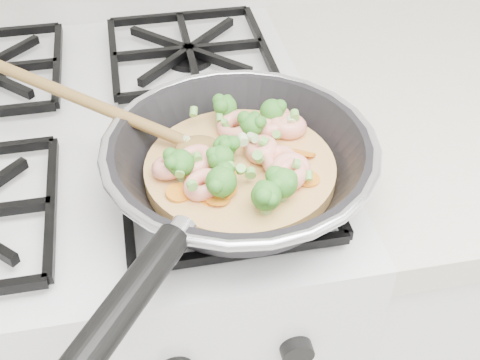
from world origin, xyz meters
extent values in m
cube|color=silver|center=(0.00, 1.70, 0.45)|extent=(0.60, 0.60, 0.90)
cube|color=black|center=(0.00, 1.70, 0.91)|extent=(0.56, 0.56, 0.02)
torus|color=#B9B9C0|center=(0.17, 1.53, 0.98)|extent=(0.30, 0.30, 0.01)
cylinder|color=black|center=(0.03, 1.34, 0.98)|extent=(0.14, 0.18, 0.03)
cylinder|color=tan|center=(0.17, 1.53, 0.94)|extent=(0.21, 0.21, 0.02)
ellipsoid|color=olive|center=(0.12, 1.56, 0.96)|extent=(0.06, 0.06, 0.01)
cylinder|color=olive|center=(0.01, 1.63, 0.99)|extent=(0.21, 0.14, 0.06)
torus|color=#F9AC93|center=(0.21, 1.50, 0.96)|extent=(0.07, 0.07, 0.02)
torus|color=#F9AC93|center=(0.12, 1.50, 0.96)|extent=(0.05, 0.06, 0.02)
torus|color=#F9AC93|center=(0.19, 1.54, 0.96)|extent=(0.05, 0.05, 0.03)
torus|color=#F9AC93|center=(0.23, 1.58, 0.96)|extent=(0.06, 0.06, 0.02)
torus|color=#F9AC93|center=(0.21, 1.50, 0.96)|extent=(0.07, 0.07, 0.03)
torus|color=#F9AC93|center=(0.09, 1.53, 0.96)|extent=(0.06, 0.06, 0.03)
torus|color=#F9AC93|center=(0.17, 1.59, 0.96)|extent=(0.07, 0.07, 0.03)
torus|color=#F9AC93|center=(0.12, 1.54, 0.96)|extent=(0.06, 0.06, 0.02)
torus|color=#F9AC93|center=(0.22, 1.59, 0.96)|extent=(0.06, 0.06, 0.02)
torus|color=#F9AC93|center=(0.21, 1.52, 0.96)|extent=(0.05, 0.05, 0.02)
torus|color=#F9AC93|center=(0.21, 1.59, 0.96)|extent=(0.06, 0.06, 0.02)
ellipsoid|color=#408B2D|center=(0.10, 1.52, 0.97)|extent=(0.04, 0.04, 0.03)
ellipsoid|color=#408B2D|center=(0.15, 1.54, 0.97)|extent=(0.03, 0.03, 0.03)
ellipsoid|color=#408B2D|center=(0.20, 1.47, 0.97)|extent=(0.04, 0.04, 0.03)
ellipsoid|color=#408B2D|center=(0.18, 1.46, 0.97)|extent=(0.04, 0.04, 0.03)
ellipsoid|color=#408B2D|center=(0.16, 1.62, 0.97)|extent=(0.03, 0.03, 0.03)
ellipsoid|color=#408B2D|center=(0.14, 1.49, 0.97)|extent=(0.04, 0.04, 0.03)
ellipsoid|color=#408B2D|center=(0.21, 1.60, 0.97)|extent=(0.04, 0.04, 0.03)
ellipsoid|color=#408B2D|center=(0.19, 1.58, 0.97)|extent=(0.03, 0.03, 0.03)
ellipsoid|color=#408B2D|center=(0.14, 1.52, 0.97)|extent=(0.04, 0.04, 0.03)
cylinder|color=orange|center=(0.19, 1.56, 0.95)|extent=(0.04, 0.04, 0.01)
cylinder|color=orange|center=(0.14, 1.49, 0.95)|extent=(0.03, 0.03, 0.01)
cylinder|color=orange|center=(0.13, 1.49, 0.95)|extent=(0.03, 0.03, 0.01)
cylinder|color=orange|center=(0.14, 1.52, 0.95)|extent=(0.04, 0.04, 0.01)
cylinder|color=orange|center=(0.09, 1.50, 0.95)|extent=(0.03, 0.03, 0.00)
cylinder|color=orange|center=(0.24, 1.54, 0.95)|extent=(0.03, 0.03, 0.01)
cylinder|color=orange|center=(0.13, 1.48, 0.95)|extent=(0.03, 0.03, 0.01)
cylinder|color=orange|center=(0.12, 1.54, 0.95)|extent=(0.03, 0.03, 0.01)
cylinder|color=orange|center=(0.11, 1.51, 0.95)|extent=(0.03, 0.03, 0.01)
cylinder|color=orange|center=(0.23, 1.50, 0.95)|extent=(0.03, 0.03, 0.01)
cylinder|color=#68B247|center=(0.15, 1.60, 0.97)|extent=(0.01, 0.01, 0.01)
cylinder|color=#68B247|center=(0.12, 1.53, 0.97)|extent=(0.01, 0.01, 0.01)
cylinder|color=#68B247|center=(0.16, 1.50, 0.98)|extent=(0.01, 0.01, 0.01)
cylinder|color=#68B247|center=(0.15, 1.50, 0.98)|extent=(0.01, 0.01, 0.01)
cylinder|color=#BCDD9C|center=(0.18, 1.55, 0.97)|extent=(0.01, 0.01, 0.01)
cylinder|color=#68B247|center=(0.16, 1.59, 0.97)|extent=(0.01, 0.01, 0.01)
cylinder|color=#68B247|center=(0.13, 1.61, 0.97)|extent=(0.01, 0.01, 0.01)
cylinder|color=#68B247|center=(0.21, 1.56, 0.97)|extent=(0.01, 0.01, 0.01)
cylinder|color=#68B247|center=(0.19, 1.54, 0.97)|extent=(0.01, 0.01, 0.01)
cylinder|color=#68B247|center=(0.23, 1.49, 0.97)|extent=(0.01, 0.01, 0.01)
cylinder|color=#BCDD9C|center=(0.11, 1.57, 0.97)|extent=(0.01, 0.01, 0.01)
cylinder|color=#68B247|center=(0.24, 1.58, 0.98)|extent=(0.01, 0.01, 0.01)
cylinder|color=#68B247|center=(0.22, 1.50, 0.98)|extent=(0.01, 0.01, 0.01)
cylinder|color=#68B247|center=(0.18, 1.51, 0.98)|extent=(0.01, 0.01, 0.01)
cylinder|color=#BCDD9C|center=(0.17, 1.54, 0.98)|extent=(0.01, 0.01, 0.01)
cylinder|color=#68B247|center=(0.10, 1.51, 0.97)|extent=(0.01, 0.01, 0.01)
cylinder|color=#68B247|center=(0.17, 1.50, 0.97)|extent=(0.01, 0.01, 0.01)
cylinder|color=#BCDD9C|center=(0.23, 1.58, 0.97)|extent=(0.01, 0.01, 0.01)
cylinder|color=#68B247|center=(0.11, 1.48, 0.98)|extent=(0.01, 0.01, 0.01)
cylinder|color=#68B247|center=(0.20, 1.50, 0.97)|extent=(0.01, 0.01, 0.01)
camera|label=1|loc=(0.06, 1.02, 1.38)|focal=47.07mm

